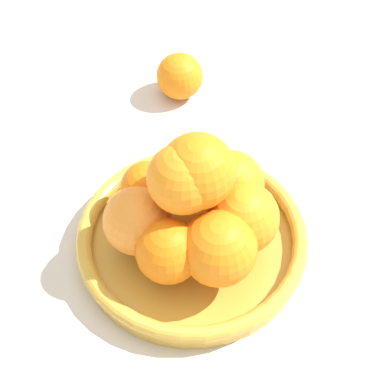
{
  "coord_description": "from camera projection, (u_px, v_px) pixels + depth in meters",
  "views": [
    {
      "loc": [
        0.21,
        0.39,
        0.64
      ],
      "look_at": [
        0.0,
        0.0,
        0.11
      ],
      "focal_mm": 60.0,
      "sensor_mm": 36.0,
      "label": 1
    }
  ],
  "objects": [
    {
      "name": "ground_plane",
      "position": [
        192.0,
        248.0,
        0.78
      ],
      "size": [
        4.0,
        4.0,
        0.0
      ],
      "primitive_type": "plane",
      "color": "beige"
    },
    {
      "name": "orange_pile",
      "position": [
        196.0,
        205.0,
        0.71
      ],
      "size": [
        0.2,
        0.19,
        0.15
      ],
      "color": "orange",
      "rests_on": "fruit_bowl"
    },
    {
      "name": "fruit_bowl",
      "position": [
        192.0,
        240.0,
        0.77
      ],
      "size": [
        0.27,
        0.27,
        0.04
      ],
      "color": "gold",
      "rests_on": "ground_plane"
    },
    {
      "name": "stray_orange",
      "position": [
        180.0,
        76.0,
        0.93
      ],
      "size": [
        0.07,
        0.07,
        0.07
      ],
      "primitive_type": "sphere",
      "color": "orange",
      "rests_on": "ground_plane"
    }
  ]
}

